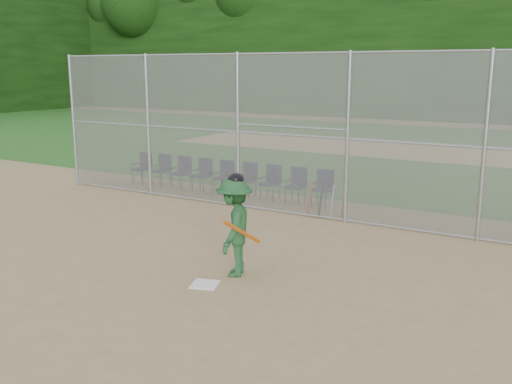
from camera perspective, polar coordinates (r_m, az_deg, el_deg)
The scene contains 17 objects.
ground at distance 10.09m, azimuth -7.24°, elevation -8.75°, with size 100.00×100.00×0.00m, color tan.
grass_strip at distance 26.34m, azimuth 17.27°, elevation 3.90°, with size 100.00×100.00×0.00m, color #225C1B.
dirt_patch_far at distance 26.34m, azimuth 17.27°, elevation 3.91°, with size 24.00×24.00×0.00m, color tan.
backstop_fence at distance 13.81m, azimuth 5.26°, elevation 5.85°, with size 16.09×0.09×4.00m.
treeline at distance 28.11m, azimuth 18.98°, elevation 15.53°, with size 81.00×60.00×11.00m.
home_plate at distance 9.85m, azimuth -5.13°, elevation -9.17°, with size 0.44×0.44×0.02m, color white.
batter_at_plate at distance 10.01m, azimuth -2.17°, elevation -3.44°, with size 1.08×1.40×1.85m.
spare_bats at distance 14.05m, azimuth 7.04°, elevation -0.91°, with size 0.96×0.32×0.84m.
chair_0 at distance 18.54m, azimuth -11.38°, elevation 2.35°, with size 0.54×0.52×0.96m, color #0F1038, non-canonical shape.
chair_1 at distance 18.04m, azimuth -9.52°, elevation 2.15°, with size 0.54×0.52×0.96m, color #0F1038, non-canonical shape.
chair_2 at distance 17.55m, azimuth -7.55°, elevation 1.94°, with size 0.54×0.52×0.96m, color #0F1038, non-canonical shape.
chair_3 at distance 17.09m, azimuth -5.48°, elevation 1.71°, with size 0.54×0.52×0.96m, color #0F1038, non-canonical shape.
chair_4 at distance 16.66m, azimuth -3.29°, elevation 1.46°, with size 0.54×0.52×0.96m, color #0F1038, non-canonical shape.
chair_5 at distance 16.25m, azimuth -1.00°, elevation 1.20°, with size 0.54×0.52×0.96m, color #0F1038, non-canonical shape.
chair_6 at distance 15.86m, azimuth 1.42°, elevation 0.93°, with size 0.54×0.52×0.96m, color #0F1038, non-canonical shape.
chair_7 at distance 15.51m, azimuth 3.95°, elevation 0.64°, with size 0.54×0.52×0.96m, color #0F1038, non-canonical shape.
chair_8 at distance 15.19m, azimuth 6.59°, elevation 0.34°, with size 0.54×0.52×0.96m, color #0F1038, non-canonical shape.
Camera 1 is at (5.79, -7.44, 3.61)m, focal length 40.00 mm.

